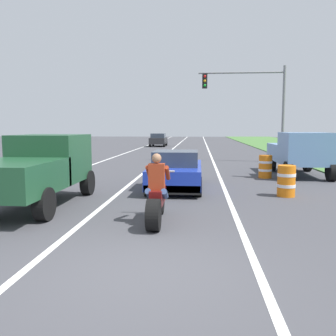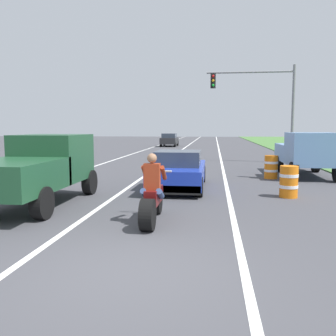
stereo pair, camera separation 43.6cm
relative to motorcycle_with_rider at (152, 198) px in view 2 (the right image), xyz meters
name	(u,v)px [view 2 (the right image)]	position (x,y,z in m)	size (l,w,h in m)	color
ground_plane	(127,271)	(0.08, -2.80, -0.59)	(160.00, 160.00, 0.00)	#424247
lane_stripe_left_solid	(120,158)	(-5.32, 17.20, -0.59)	(0.14, 120.00, 0.01)	white
lane_stripe_right_solid	(221,159)	(1.88, 17.20, -0.59)	(0.14, 120.00, 0.01)	white
lane_stripe_centre_dashed	(169,159)	(-1.72, 17.20, -0.59)	(0.14, 120.00, 0.01)	white
motorcycle_with_rider	(152,198)	(0.00, 0.00, 0.00)	(0.70, 2.21, 1.62)	black
sports_car_blue	(179,171)	(0.13, 4.89, 0.04)	(1.84, 4.30, 1.37)	#1E38B2
pickup_truck_left_lane_dark_green	(39,166)	(-3.55, 1.64, 0.51)	(2.02, 4.80, 1.98)	#1E4C2D
pickup_truck_right_shoulder_light_blue	(306,152)	(5.51, 8.90, 0.51)	(2.02, 4.80, 1.98)	#6B93C6
traffic_light_mast_near	(265,97)	(4.48, 15.33, 3.46)	(5.41, 0.34, 6.00)	gray
construction_barrel_nearest	(289,182)	(3.74, 3.63, -0.09)	(0.58, 0.58, 1.00)	orange
construction_barrel_mid	(271,167)	(3.84, 7.91, -0.09)	(0.58, 0.58, 1.00)	orange
distant_car_far_ahead	(169,140)	(-3.75, 33.72, 0.18)	(1.80, 4.00, 1.50)	#262628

